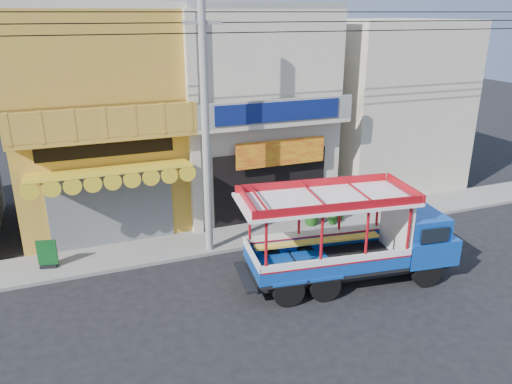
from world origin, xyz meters
TOP-DOWN VIEW (x-y plane):
  - ground at (0.00, 0.00)m, footprint 90.00×90.00m
  - sidewalk at (0.00, 4.00)m, footprint 30.00×2.00m
  - shophouse_left at (-4.00, 7.96)m, footprint 6.00×7.50m
  - shophouse_right at (2.00, 7.96)m, footprint 6.00×6.75m
  - party_pilaster at (-1.00, 4.85)m, footprint 0.35×0.30m
  - filler_building_right at (9.00, 8.00)m, footprint 6.00×6.00m
  - utility_pole at (-0.85, 3.30)m, footprint 28.00×0.26m
  - songthaew_truck at (2.86, -0.24)m, footprint 6.80×2.93m
  - green_sign at (-6.22, 3.92)m, footprint 0.61×0.40m
  - potted_plant_a at (3.31, 3.94)m, footprint 1.19×1.13m
  - potted_plant_b at (4.05, 3.70)m, footprint 0.58×0.62m
  - potted_plant_c at (4.54, 4.05)m, footprint 0.75×0.75m

SIDE VIEW (x-z plane):
  - ground at x=0.00m, z-range 0.00..0.00m
  - sidewalk at x=0.00m, z-range 0.00..0.12m
  - green_sign at x=-6.22m, z-range 0.04..0.99m
  - potted_plant_b at x=4.05m, z-range 0.12..1.01m
  - potted_plant_a at x=3.31m, z-range 0.12..1.16m
  - potted_plant_c at x=4.54m, z-range 0.12..1.19m
  - songthaew_truck at x=2.86m, z-range -0.06..3.02m
  - filler_building_right at x=9.00m, z-range 0.00..7.60m
  - party_pilaster at x=-1.00m, z-range 0.00..8.00m
  - shophouse_right at x=2.00m, z-range -0.01..8.23m
  - shophouse_left at x=-4.00m, z-range -0.01..8.23m
  - utility_pole at x=-0.85m, z-range 0.53..9.53m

